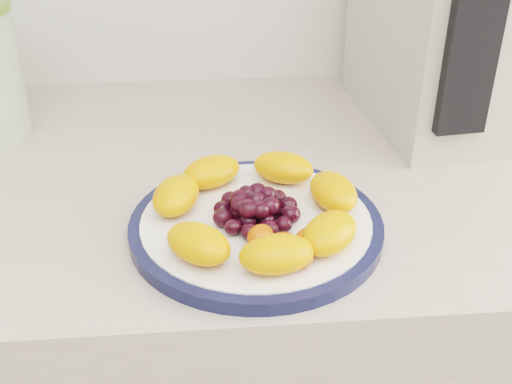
{
  "coord_description": "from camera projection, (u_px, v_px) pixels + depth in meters",
  "views": [
    {
      "loc": [
        -0.06,
        0.48,
        1.29
      ],
      "look_at": [
        -0.01,
        1.04,
        0.95
      ],
      "focal_mm": 45.0,
      "sensor_mm": 36.0,
      "label": 1
    }
  ],
  "objects": [
    {
      "name": "fruit_plate",
      "position": [
        259.0,
        208.0,
        0.66
      ],
      "size": [
        0.23,
        0.23,
        0.03
      ],
      "color": "orange",
      "rests_on": "plate_face"
    },
    {
      "name": "plate_face",
      "position": [
        256.0,
        226.0,
        0.68
      ],
      "size": [
        0.24,
        0.24,
        0.02
      ],
      "primitive_type": "cylinder",
      "color": "white",
      "rests_on": "counter"
    },
    {
      "name": "appliance_panel",
      "position": [
        476.0,
        22.0,
        0.71
      ],
      "size": [
        0.06,
        0.03,
        0.27
      ],
      "primitive_type": "cube",
      "rotation": [
        0.0,
        0.0,
        0.1
      ],
      "color": "black",
      "rests_on": "appliance_body"
    },
    {
      "name": "plate_rim",
      "position": [
        256.0,
        226.0,
        0.68
      ],
      "size": [
        0.27,
        0.27,
        0.01
      ],
      "primitive_type": "cylinder",
      "color": "#121739",
      "rests_on": "counter"
    }
  ]
}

